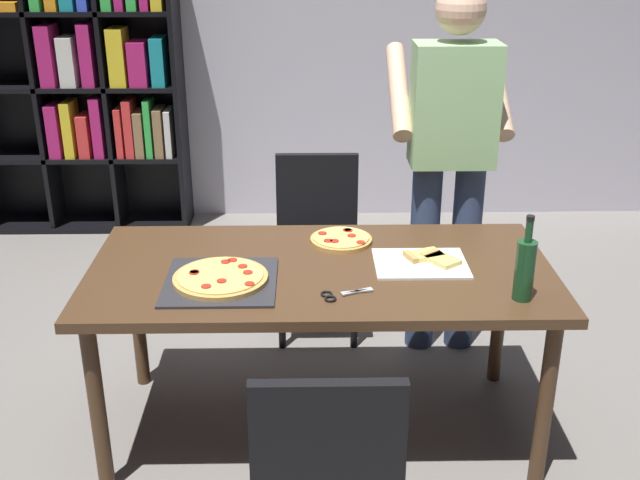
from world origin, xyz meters
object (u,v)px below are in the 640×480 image
bookshelf (86,75)px  wine_bottle (525,268)px  person_serving_pizza (450,153)px  kitchen_scissors (339,294)px  chair_far_side (317,233)px  dining_table (321,284)px  chair_near_camera (327,476)px  second_pizza_plain (341,239)px  pepperoni_pizza_on_tray (221,279)px

bookshelf → wine_bottle: 3.46m
person_serving_pizza → kitchen_scissors: (-0.55, -0.95, -0.24)m
chair_far_side → dining_table: bearing=-90.0°
wine_bottle → chair_near_camera: bearing=-137.8°
bookshelf → kitchen_scissors: bearing=-59.3°
bookshelf → wine_bottle: bearing=-50.3°
bookshelf → person_serving_pizza: size_ratio=1.11×
chair_near_camera → chair_far_side: 1.85m
bookshelf → second_pizza_plain: (1.59, -2.13, -0.28)m
dining_table → person_serving_pizza: size_ratio=1.03×
person_serving_pizza → pepperoni_pizza_on_tray: person_serving_pizza is taller
chair_near_camera → bookshelf: 3.67m
chair_near_camera → second_pizza_plain: (0.09, 1.17, 0.25)m
chair_near_camera → pepperoni_pizza_on_tray: size_ratio=2.18×
chair_near_camera → wine_bottle: 1.02m
chair_near_camera → pepperoni_pizza_on_tray: 0.91m
bookshelf → second_pizza_plain: bookshelf is taller
chair_near_camera → kitchen_scissors: 0.72m
person_serving_pizza → chair_far_side: bearing=160.2°
kitchen_scissors → dining_table: bearing=103.6°
person_serving_pizza → chair_near_camera: bearing=-110.6°
pepperoni_pizza_on_tray → kitchen_scissors: 0.45m
dining_table → chair_far_side: bearing=90.0°
chair_near_camera → kitchen_scissors: chair_near_camera is taller
kitchen_scissors → pepperoni_pizza_on_tray: bearing=165.2°
wine_bottle → second_pizza_plain: wine_bottle is taller
dining_table → pepperoni_pizza_on_tray: (-0.37, -0.13, 0.09)m
person_serving_pizza → pepperoni_pizza_on_tray: 1.31m
chair_far_side → wine_bottle: 1.44m
chair_near_camera → chair_far_side: bearing=90.0°
chair_near_camera → person_serving_pizza: bearing=69.4°
chair_near_camera → bookshelf: bearing=114.4°
dining_table → wine_bottle: wine_bottle is taller
pepperoni_pizza_on_tray → second_pizza_plain: (0.46, 0.38, -0.00)m
chair_near_camera → second_pizza_plain: chair_near_camera is taller
chair_far_side → pepperoni_pizza_on_tray: size_ratio=2.18×
dining_table → person_serving_pizza: (0.61, 0.70, 0.32)m
person_serving_pizza → second_pizza_plain: size_ratio=6.79×
bookshelf → kitchen_scissors: (1.56, -2.63, -0.29)m
chair_near_camera → second_pizza_plain: size_ratio=3.49×
chair_far_side → chair_near_camera: bearing=-90.0°
chair_far_side → wine_bottle: bearing=-59.5°
bookshelf → kitchen_scissors: size_ratio=9.83×
wine_bottle → second_pizza_plain: 0.82m
bookshelf → kitchen_scissors: bookshelf is taller
dining_table → kitchen_scissors: kitchen_scissors is taller
pepperoni_pizza_on_tray → kitchen_scissors: bearing=-14.8°
person_serving_pizza → kitchen_scissors: 1.13m
chair_far_side → bookshelf: (-1.50, 1.46, 0.53)m
chair_near_camera → kitchen_scissors: bearing=84.9°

